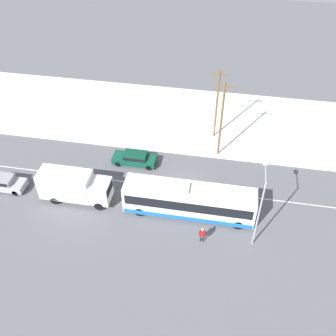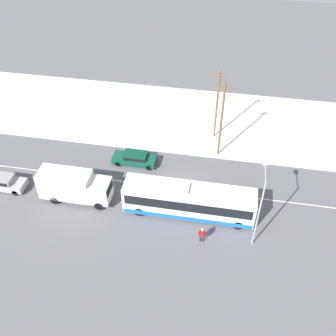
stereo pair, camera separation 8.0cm
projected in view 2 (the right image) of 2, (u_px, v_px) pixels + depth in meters
ground_plane at (181, 189)px, 40.73m from camera, size 120.00×120.00×0.00m
snow_lot at (197, 119)px, 50.02m from camera, size 80.00×14.29×0.12m
lane_marking_center at (181, 189)px, 40.73m from camera, size 60.00×0.12×0.00m
city_bus at (189, 201)px, 37.14m from camera, size 12.41×2.57×3.43m
box_truck at (74, 186)px, 38.52m from camera, size 7.05×2.30×3.27m
sedan_car at (135, 158)px, 43.25m from camera, size 4.77×1.80×1.37m
parked_car_near_truck at (3, 182)px, 40.33m from camera, size 4.55×1.80×1.50m
pedestrian_at_stop at (202, 234)px, 34.96m from camera, size 0.63×0.28×1.74m
streetlamp at (260, 202)px, 32.66m from camera, size 0.36×3.04×7.65m
utility_pole_roadside at (221, 120)px, 41.70m from camera, size 1.80×0.24×9.24m
utility_pole_snowlot at (217, 104)px, 44.37m from camera, size 1.80×0.24×8.82m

